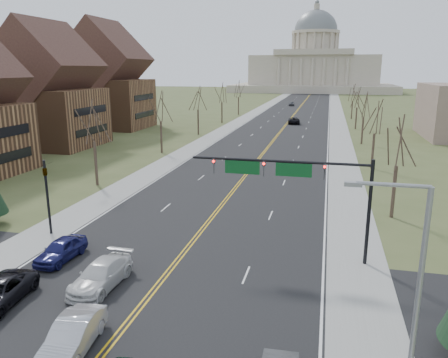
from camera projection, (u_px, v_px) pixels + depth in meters
The scene contains 28 objects.
road at pixel (293, 115), 123.32m from camera, with size 20.00×380.00×0.01m, color black.
cross_road at pixel (148, 297), 25.23m from camera, with size 120.00×14.00×0.01m, color black.
sidewalk_left at pixel (252, 114), 126.01m from camera, with size 4.00×380.00×0.03m, color gray.
sidewalk_right at pixel (337, 116), 120.63m from camera, with size 4.00×380.00×0.03m, color gray.
center_line at pixel (293, 115), 123.32m from camera, with size 0.42×380.00×0.01m, color gold.
edge_line_left at pixel (259, 114), 125.51m from camera, with size 0.15×380.00×0.01m, color silver.
edge_line_right at pixel (329, 116), 121.12m from camera, with size 0.15×380.00×0.01m, color silver.
capitol at pixel (314, 66), 251.79m from camera, with size 90.00×60.00×50.00m.
signal_mast at pixel (293, 177), 29.22m from camera, with size 12.12×0.44×7.20m.
signal_left at pixel (47, 189), 33.97m from camera, with size 0.32×0.36×6.00m.
street_light at pixel (411, 289), 15.44m from camera, with size 2.90×0.25×9.07m.
tree_r_0 at pixel (398, 144), 37.13m from camera, with size 3.74×3.74×8.50m.
tree_l_0 at pixel (93, 124), 47.75m from camera, with size 3.96×3.96×9.00m.
tree_r_1 at pixel (376, 119), 55.99m from camera, with size 3.74×3.74×8.50m.
tree_l_1 at pixel (160, 108), 66.62m from camera, with size 3.96×3.96×9.00m.
tree_r_2 at pixel (364, 106), 74.86m from camera, with size 3.74×3.74×8.50m.
tree_l_2 at pixel (198, 100), 85.48m from camera, with size 3.96×3.96×9.00m.
tree_r_3 at pixel (358, 99), 93.72m from camera, with size 3.74×3.74×8.50m.
tree_l_3 at pixel (222, 94), 104.34m from camera, with size 3.96×3.96×9.00m.
tree_r_4 at pixel (353, 94), 112.58m from camera, with size 3.74×3.74×8.50m.
tree_l_4 at pixel (239, 90), 123.20m from camera, with size 3.96×3.96×9.00m.
bldg_left_mid at pixel (49, 95), 72.70m from camera, with size 15.10×14.28×20.75m.
bldg_left_far at pixel (107, 84), 95.54m from camera, with size 17.10×14.28×23.25m.
car_sb_inner_lead at pixel (73, 336), 20.23m from camera, with size 1.63×4.68×1.54m, color #B5B6BD.
car_sb_inner_second at pixel (101, 275), 26.21m from camera, with size 2.14×5.26×1.53m, color silver.
car_sb_outer_second at pixel (61, 250), 29.90m from camera, with size 1.77×4.41×1.50m, color navy.
car_far_nb at pixel (294, 120), 104.43m from camera, with size 2.65×5.74×1.60m, color black.
car_far_sb at pixel (292, 104), 155.00m from camera, with size 1.78×4.41×1.50m, color #4F5257.
Camera 1 is at (9.52, -15.16, 12.81)m, focal length 35.00 mm.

